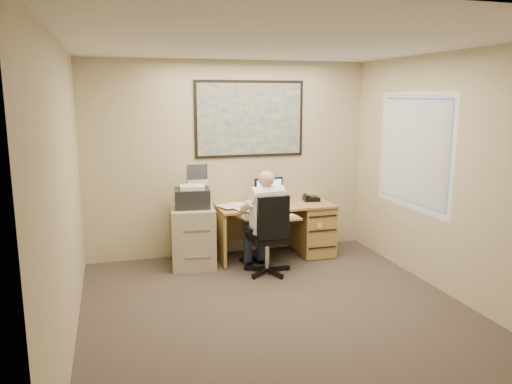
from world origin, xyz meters
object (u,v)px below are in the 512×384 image
object	(u,v)px
filing_cabinet	(193,231)
office_chair	(268,251)
desk	(296,223)
person	(266,222)

from	to	relation	value
filing_cabinet	office_chair	distance (m)	1.06
desk	person	bearing A→B (deg)	-136.23
desk	office_chair	size ratio (longest dim) A/B	1.54
office_chair	person	size ratio (longest dim) A/B	0.79
desk	office_chair	distance (m)	0.93
office_chair	person	world-z (taller)	person
desk	person	size ratio (longest dim) A/B	1.22
person	office_chair	bearing A→B (deg)	-99.93
desk	person	xyz separation A→B (m)	(-0.62, -0.60, 0.21)
desk	person	world-z (taller)	person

